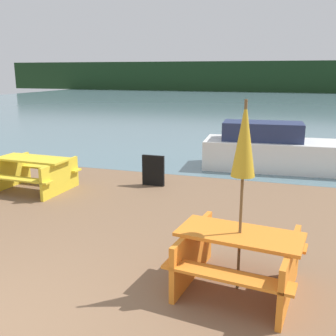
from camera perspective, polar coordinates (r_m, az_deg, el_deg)
The scene contains 7 objects.
water at distance 35.05m, azimuth 12.86°, elevation 9.11°, with size 60.00×50.00×0.00m.
far_treeline at distance 54.90m, azimuth 14.94°, elevation 12.70°, with size 80.00×1.60×4.00m.
picnic_table_orange at distance 5.16m, azimuth 10.24°, elevation -12.38°, with size 1.68×1.55×0.77m.
picnic_table_yellow at distance 9.68m, azimuth -18.89°, elevation -0.39°, with size 1.77×1.45×0.77m.
umbrella_gold at distance 4.70m, azimuth 11.01°, elevation 3.86°, with size 0.29×0.29×2.41m.
boat at distance 11.55m, azimuth 17.13°, elevation 2.27°, with size 5.07×1.81×1.33m.
signboard at distance 9.53m, azimuth -2.15°, elevation -0.37°, with size 0.55×0.08×0.75m.
Camera 1 is at (3.07, -2.64, 2.72)m, focal length 42.00 mm.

